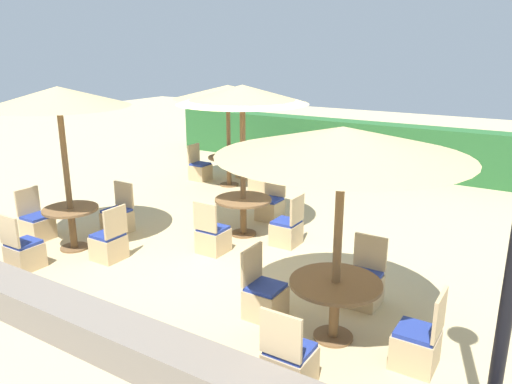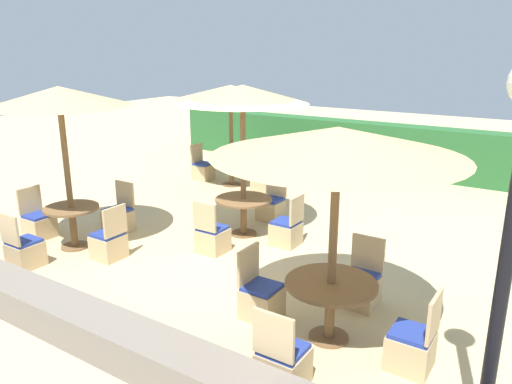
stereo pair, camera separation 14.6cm
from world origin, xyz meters
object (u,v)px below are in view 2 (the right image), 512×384
(parasol_back_left, at_px, (231,92))
(round_table_back_left, at_px, (232,163))
(patio_chair_front_left_north, at_px, (119,218))
(patio_chair_back_left_west, at_px, (203,170))
(patio_chair_front_left_east, at_px, (109,243))
(patio_chair_front_right_east, at_px, (412,347))
(parasol_front_right, at_px, (338,143))
(patio_chair_back_left_north, at_px, (250,167))
(patio_chair_center_north, at_px, (271,207))
(patio_chair_center_east, at_px, (287,231))
(round_table_center, at_px, (243,206))
(patio_chair_front_left_south, at_px, (24,251))
(patio_chair_front_right_south, at_px, (282,364))
(patio_chair_front_left_west, at_px, (39,224))
(patio_chair_center_south, at_px, (212,237))
(patio_chair_front_right_north, at_px, (361,287))
(patio_chair_back_left_east, at_px, (264,180))
(round_table_front_right, at_px, (331,294))
(parasol_center, at_px, (243,95))
(round_table_front_left, at_px, (72,217))
(parasol_front_left, at_px, (59,97))
(patio_chair_front_right_west, at_px, (261,298))

(parasol_back_left, relative_size, round_table_back_left, 2.55)
(patio_chair_front_left_north, relative_size, patio_chair_back_left_west, 1.00)
(patio_chair_front_left_east, relative_size, patio_chair_front_right_east, 1.00)
(parasol_front_right, height_order, patio_chair_front_right_east, parasol_front_right)
(patio_chair_back_left_north, bearing_deg, patio_chair_front_left_north, 92.12)
(patio_chair_center_north, relative_size, patio_chair_front_right_east, 1.00)
(patio_chair_front_right_east, bearing_deg, patio_chair_center_east, 51.13)
(round_table_center, xyz_separation_m, round_table_back_left, (-2.20, 2.68, 0.03))
(parasol_front_right, bearing_deg, patio_chair_front_left_south, -171.05)
(patio_chair_front_left_north, distance_m, patio_chair_center_north, 2.99)
(patio_chair_back_left_north, relative_size, patio_chair_front_right_south, 1.00)
(patio_chair_front_left_west, height_order, patio_chair_center_south, same)
(patio_chair_front_right_south, bearing_deg, patio_chair_front_right_north, 89.05)
(patio_chair_front_left_north, relative_size, patio_chair_center_south, 1.00)
(patio_chair_back_left_east, bearing_deg, round_table_front_right, -140.79)
(patio_chair_front_left_west, bearing_deg, patio_chair_back_left_west, -178.81)
(patio_chair_front_left_south, relative_size, patio_chair_back_left_north, 1.00)
(patio_chair_front_left_east, distance_m, parasol_center, 3.38)
(patio_chair_front_right_north, bearing_deg, round_table_front_left, 9.38)
(patio_chair_front_left_north, xyz_separation_m, round_table_center, (2.09, 1.15, 0.29))
(patio_chair_center_north, bearing_deg, patio_chair_center_east, 132.79)
(patio_chair_front_left_east, distance_m, patio_chair_back_left_west, 5.21)
(parasol_center, xyz_separation_m, patio_chair_center_east, (0.93, -0.01, -2.31))
(patio_chair_front_left_west, relative_size, patio_chair_back_left_north, 1.00)
(patio_chair_back_left_east, bearing_deg, round_table_center, -154.95)
(patio_chair_front_left_south, height_order, round_table_back_left, patio_chair_front_left_south)
(parasol_center, bearing_deg, patio_chair_front_right_south, -50.34)
(patio_chair_front_left_west, height_order, patio_chair_front_right_east, same)
(parasol_front_left, relative_size, patio_chair_back_left_north, 2.99)
(parasol_center, bearing_deg, round_table_front_left, -134.95)
(patio_chair_front_left_south, distance_m, patio_chair_back_left_east, 5.86)
(patio_chair_front_left_west, relative_size, patio_chair_front_right_west, 1.00)
(parasol_back_left, xyz_separation_m, patio_chair_back_left_north, (-0.06, 0.94, -2.06))
(round_table_front_left, xyz_separation_m, parasol_center, (2.13, 2.13, 2.02))
(parasol_center, bearing_deg, patio_chair_front_left_west, -144.62)
(round_table_center, height_order, patio_chair_front_right_west, patio_chair_front_right_west)
(round_table_center, height_order, parasol_back_left, parasol_back_left)
(parasol_back_left, distance_m, patio_chair_front_right_east, 8.11)
(patio_chair_front_right_west, distance_m, patio_chair_front_right_east, 1.96)
(patio_chair_front_left_west, relative_size, patio_chair_center_north, 1.00)
(patio_chair_front_left_south, height_order, patio_chair_front_right_east, same)
(patio_chair_front_left_east, height_order, patio_chair_center_south, same)
(parasol_front_right, relative_size, patio_chair_front_right_east, 3.01)
(patio_chair_center_east, xyz_separation_m, patio_chair_front_right_north, (1.90, -1.30, 0.00))
(parasol_center, xyz_separation_m, patio_chair_front_right_north, (2.83, -1.31, -2.31))
(parasol_front_left, distance_m, patio_chair_back_left_east, 5.45)
(round_table_front_left, xyz_separation_m, parasol_back_left, (-0.07, 4.82, 1.77))
(parasol_front_left, height_order, patio_chair_back_left_east, parasol_front_left)
(round_table_center, bearing_deg, patio_chair_front_left_west, -144.62)
(round_table_back_left, relative_size, patio_chair_front_right_west, 1.12)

